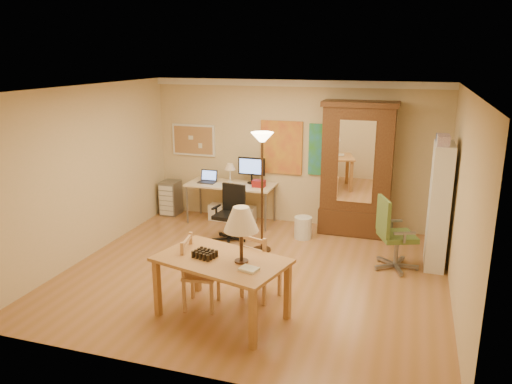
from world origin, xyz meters
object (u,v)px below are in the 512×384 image
(computer_desk, at_px, (233,198))
(armoire, at_px, (357,177))
(office_chair_black, at_px, (230,226))
(office_chair_green, at_px, (394,250))
(bookshelf, at_px, (439,206))
(dining_table, at_px, (228,248))

(computer_desk, distance_m, armoire, 2.38)
(office_chair_black, relative_size, office_chair_green, 0.88)
(armoire, distance_m, bookshelf, 1.73)
(computer_desk, height_order, bookshelf, bookshelf)
(computer_desk, height_order, office_chair_green, computer_desk)
(dining_table, bearing_deg, office_chair_black, 110.32)
(office_chair_green, height_order, armoire, armoire)
(armoire, bearing_deg, office_chair_green, -61.98)
(dining_table, relative_size, office_chair_green, 1.56)
(office_chair_black, height_order, bookshelf, bookshelf)
(dining_table, xyz_separation_m, armoire, (1.10, 3.56, 0.11))
(office_chair_green, bearing_deg, armoire, 118.02)
(computer_desk, xyz_separation_m, office_chair_green, (3.07, -1.33, -0.17))
(office_chair_green, relative_size, armoire, 0.47)
(computer_desk, distance_m, bookshelf, 3.82)
(computer_desk, xyz_separation_m, office_chair_black, (0.29, -0.96, -0.20))
(office_chair_black, bearing_deg, computer_desk, 106.52)
(dining_table, bearing_deg, armoire, 72.90)
(office_chair_black, bearing_deg, office_chair_green, -7.59)
(bookshelf, bearing_deg, office_chair_green, -150.67)
(computer_desk, xyz_separation_m, armoire, (2.31, 0.08, 0.57))
(dining_table, bearing_deg, bookshelf, 45.45)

